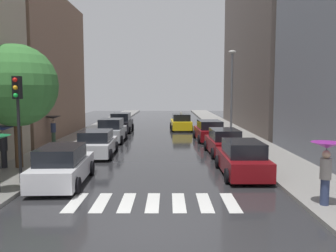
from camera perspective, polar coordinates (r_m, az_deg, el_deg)
The scene contains 20 objects.
ground_plane at distance 33.68m, azimuth -0.97°, elevation -0.99°, with size 28.00×72.00×0.04m, color #2A2A2D.
sidewalk_left at distance 34.39m, azimuth -11.86°, elevation -0.81°, with size 3.00×72.00×0.15m, color gray.
sidewalk_right at distance 34.20m, azimuth 9.99°, elevation -0.81°, with size 3.00×72.00×0.15m, color gray.
crosswalk_stripes at distance 12.62m, azimuth -2.51°, elevation -12.17°, with size 5.85×2.20×0.01m.
building_left_mid at distance 31.61m, azimuth -21.72°, elevation 8.69°, with size 6.00×14.07×11.54m, color #8C6B56.
building_right_mid at distance 38.84m, azimuth 16.03°, elevation 13.59°, with size 6.00×21.48×18.77m, color #564C47.
parked_car_left_nearest at distance 15.45m, azimuth -16.68°, elevation -6.20°, with size 2.17×4.69×1.61m.
parked_car_left_second at distance 21.63m, azimuth -11.45°, elevation -2.82°, with size 2.25×4.50×1.54m.
parked_car_left_third at distance 27.39m, azimuth -9.13°, elevation -0.81°, with size 2.04×4.18×1.78m.
parked_car_left_fourth at distance 34.00m, azimuth -7.59°, elevation 0.47°, with size 2.05×4.42×1.80m.
parked_car_right_nearest at distance 16.68m, azimuth 11.77°, elevation -5.22°, with size 2.03×4.57×1.61m.
parked_car_right_second at distance 21.88m, azimuth 8.91°, elevation -2.64°, with size 2.10×4.53×1.58m.
parked_car_right_third at distance 27.85m, azimuth 6.58°, elevation -0.82°, with size 2.29×4.62×1.59m.
taxi_midroad at distance 35.07m, azimuth 2.03°, elevation 0.56°, with size 2.19×4.49×1.81m.
pedestrian_near_tree at distance 12.61m, azimuth 23.99°, elevation -4.96°, with size 1.01×1.01×2.07m.
pedestrian_by_kerb at distance 26.32m, azimuth -18.04°, elevation 0.48°, with size 1.12×1.12×1.96m.
pedestrian_far_side at distance 18.91m, azimuth -25.04°, elevation -1.51°, with size 1.16×1.16×2.02m.
street_tree_left at distance 18.57m, azimuth -23.30°, elevation 5.97°, with size 3.95×3.95×5.96m.
traffic_light_left_corner at distance 15.32m, azimuth -23.07°, elevation 3.02°, with size 0.30×0.42×4.30m.
lamp_post_right at distance 28.54m, azimuth 10.13°, elevation 6.07°, with size 0.60×0.28×6.89m.
Camera 1 is at (0.53, -9.46, 3.86)m, focal length 37.95 mm.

